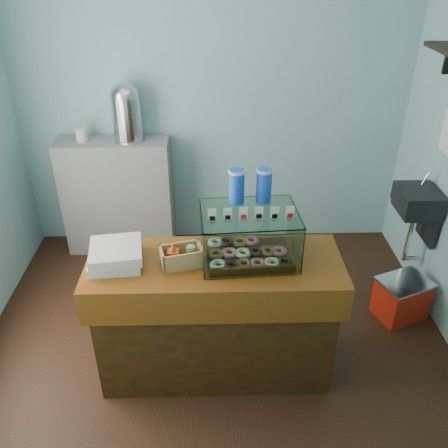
{
  "coord_description": "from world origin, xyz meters",
  "views": [
    {
      "loc": [
        -0.0,
        -2.65,
        2.61
      ],
      "look_at": [
        0.06,
        -0.15,
        1.11
      ],
      "focal_mm": 38.0,
      "sensor_mm": 36.0,
      "label": 1
    }
  ],
  "objects_px": {
    "display_case": "(248,232)",
    "red_cooler": "(402,298)",
    "coffee_urn": "(126,111)",
    "counter": "(215,316)"
  },
  "relations": [
    {
      "from": "counter",
      "to": "display_case",
      "type": "height_order",
      "value": "display_case"
    },
    {
      "from": "counter",
      "to": "coffee_urn",
      "type": "distance_m",
      "value": 1.97
    },
    {
      "from": "coffee_urn",
      "to": "display_case",
      "type": "bearing_deg",
      "value": -57.91
    },
    {
      "from": "coffee_urn",
      "to": "counter",
      "type": "bearing_deg",
      "value": -65.01
    },
    {
      "from": "coffee_urn",
      "to": "red_cooler",
      "type": "xyz_separation_m",
      "value": [
        2.22,
        -1.09,
        -1.2
      ]
    },
    {
      "from": "counter",
      "to": "display_case",
      "type": "xyz_separation_m",
      "value": [
        0.21,
        0.07,
        0.61
      ]
    },
    {
      "from": "display_case",
      "to": "red_cooler",
      "type": "bearing_deg",
      "value": 14.42
    },
    {
      "from": "counter",
      "to": "coffee_urn",
      "type": "bearing_deg",
      "value": 114.99
    },
    {
      "from": "display_case",
      "to": "red_cooler",
      "type": "height_order",
      "value": "display_case"
    },
    {
      "from": "display_case",
      "to": "coffee_urn",
      "type": "xyz_separation_m",
      "value": [
        -0.95,
        1.51,
        0.3
      ]
    }
  ]
}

